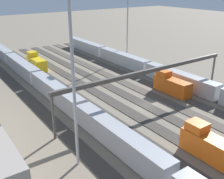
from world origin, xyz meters
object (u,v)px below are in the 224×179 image
at_px(train_on_track_1, 176,78).
at_px(signal_gantry, 150,73).
at_px(train_on_track_7, 78,109).
at_px(train_on_track_2, 171,85).
at_px(light_mast_1, 71,39).
at_px(light_mast_0, 128,1).
at_px(train_on_track_6, 36,63).
at_px(train_on_track_5, 210,146).

bearing_deg(train_on_track_1, signal_gantry, 111.89).
bearing_deg(train_on_track_7, signal_gantry, -106.36).
xyz_separation_m(train_on_track_2, light_mast_1, (-11.48, 32.23, 16.71)).
distance_m(light_mast_0, light_mast_1, 62.69).
relative_size(train_on_track_6, signal_gantry, 0.22).
bearing_deg(train_on_track_2, signal_gantry, 106.02).
relative_size(train_on_track_1, signal_gantry, 2.55).
xyz_separation_m(train_on_track_1, light_mast_0, (29.76, -7.03, 17.44)).
bearing_deg(train_on_track_6, light_mast_1, 166.13).
xyz_separation_m(train_on_track_7, train_on_track_1, (1.62, -30.00, 0.01)).
relative_size(train_on_track_6, light_mast_0, 0.32).
bearing_deg(light_mast_0, train_on_track_7, 130.27).
bearing_deg(train_on_track_5, signal_gantry, -14.63).
relative_size(train_on_track_7, light_mast_0, 4.45).
relative_size(train_on_track_5, signal_gantry, 0.22).
height_order(train_on_track_7, light_mast_1, light_mast_1).
bearing_deg(train_on_track_6, train_on_track_7, 172.20).
xyz_separation_m(train_on_track_1, train_on_track_2, (-3.16, 5.00, 0.08)).
relative_size(train_on_track_2, signal_gantry, 0.22).
bearing_deg(train_on_track_5, train_on_track_6, 4.76).
xyz_separation_m(train_on_track_6, light_mast_1, (-49.50, 12.23, 16.71)).
height_order(train_on_track_6, signal_gantry, signal_gantry).
height_order(train_on_track_6, train_on_track_2, same).
bearing_deg(train_on_track_2, train_on_track_1, -57.75).
bearing_deg(train_on_track_7, train_on_track_2, -93.51).
distance_m(train_on_track_6, light_mast_0, 36.79).
bearing_deg(train_on_track_7, train_on_track_5, -156.99).
bearing_deg(train_on_track_6, train_on_track_2, -152.26).
bearing_deg(light_mast_1, signal_gantry, -68.84).
relative_size(train_on_track_5, light_mast_1, 0.33).
bearing_deg(train_on_track_6, signal_gantry, -166.26).
distance_m(train_on_track_6, train_on_track_2, 42.96).
bearing_deg(train_on_track_1, train_on_track_6, 35.64).
height_order(train_on_track_2, light_mast_1, light_mast_1).
xyz_separation_m(train_on_track_5, signal_gantry, (19.15, -5.00, 5.64)).
relative_size(train_on_track_6, train_on_track_5, 1.00).
relative_size(train_on_track_5, light_mast_0, 0.32).
bearing_deg(train_on_track_1, light_mast_1, 111.46).
xyz_separation_m(light_mast_1, signal_gantry, (8.61, -22.23, -11.07)).
bearing_deg(train_on_track_7, train_on_track_6, -7.80).
bearing_deg(train_on_track_2, train_on_track_6, 27.74).
bearing_deg(light_mast_0, train_on_track_2, 159.91).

